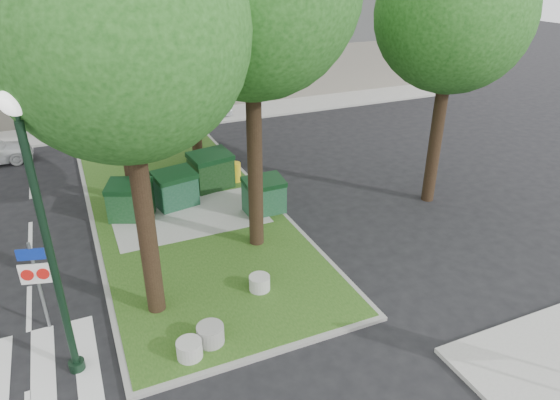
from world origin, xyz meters
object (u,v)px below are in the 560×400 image
bollard_mid (210,334)px  dumpster_b (175,189)px  dumpster_d (264,195)px  litter_bin (235,172)px  dumpster_a (131,201)px  dumpster_c (211,171)px  car_silver (189,106)px  bollard_right (260,283)px  traffic_sign_pole (36,275)px  tree_median_near_left (120,4)px  street_lamp (40,211)px  bollard_left (189,349)px

bollard_mid → dumpster_b: bearing=82.7°
dumpster_d → litter_bin: size_ratio=1.79×
dumpster_a → dumpster_c: (3.20, 1.30, 0.05)m
dumpster_c → car_silver: dumpster_c is taller
dumpster_b → car_silver: size_ratio=0.35×
bollard_right → traffic_sign_pole: (-5.21, 0.81, 1.21)m
tree_median_near_left → litter_bin: size_ratio=13.63×
dumpster_a → bollard_mid: (0.67, -6.96, -0.41)m
bollard_right → street_lamp: 5.97m
dumpster_c → tree_median_near_left: bearing=-128.8°
dumpster_b → litter_bin: 2.88m
dumpster_a → litter_bin: 4.48m
bollard_left → traffic_sign_pole: traffic_sign_pole is taller
dumpster_c → bollard_mid: (-2.53, -8.26, -0.47)m
litter_bin → traffic_sign_pole: bearing=-138.3°
street_lamp → bollard_mid: bearing=-9.6°
bollard_left → bollard_right: (2.35, 1.69, -0.00)m
dumpster_b → street_lamp: street_lamp is taller
tree_median_near_left → dumpster_b: size_ratio=6.58×
dumpster_a → car_silver: size_ratio=0.38×
bollard_mid → street_lamp: street_lamp is taller
dumpster_b → bollard_mid: (-0.93, -7.29, -0.41)m
tree_median_near_left → bollard_right: 7.47m
dumpster_c → dumpster_d: dumpster_c is taller
tree_median_near_left → bollard_left: size_ratio=18.31×
dumpster_d → bollard_mid: bearing=-123.7°
dumpster_a → dumpster_d: size_ratio=1.24×
street_lamp → traffic_sign_pole: size_ratio=2.61×
tree_median_near_left → dumpster_b: bearing=72.4°
dumpster_c → car_silver: 9.66m
dumpster_a → car_silver: (4.78, 10.83, -0.01)m
dumpster_a → bollard_mid: size_ratio=2.72×
dumpster_d → bollard_left: 7.18m
dumpster_d → street_lamp: bearing=-142.8°
bollard_mid → litter_bin: 9.17m
dumpster_b → bollard_mid: dumpster_b is taller
dumpster_d → traffic_sign_pole: bearing=-155.5°
dumpster_c → traffic_sign_pole: 8.50m
dumpster_c → bollard_left: 9.08m
dumpster_d → street_lamp: street_lamp is taller
dumpster_b → dumpster_c: (1.60, 0.98, 0.05)m
bollard_right → traffic_sign_pole: size_ratio=0.24×
dumpster_a → dumpster_b: bearing=35.0°
dumpster_c → bollard_right: bearing=-107.7°
bollard_left → street_lamp: street_lamp is taller
dumpster_d → bollard_mid: 6.65m
litter_bin → street_lamp: bearing=-129.0°
dumpster_d → traffic_sign_pole: 7.82m
street_lamp → car_silver: (7.01, 17.30, -3.16)m
dumpster_c → dumpster_d: size_ratio=1.26×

